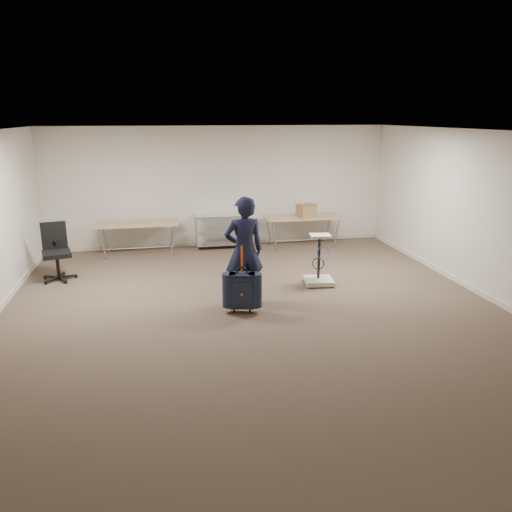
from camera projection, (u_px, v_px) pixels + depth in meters
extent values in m
plane|color=#4A3B2D|center=(256.00, 314.00, 7.87)|extent=(9.00, 9.00, 0.00)
plane|color=beige|center=(219.00, 187.00, 11.73)|extent=(8.00, 0.00, 8.00)
plane|color=beige|center=(390.00, 375.00, 3.24)|extent=(8.00, 0.00, 8.00)
plane|color=beige|center=(493.00, 217.00, 8.23)|extent=(0.00, 9.00, 9.00)
plane|color=white|center=(256.00, 132.00, 7.10)|extent=(8.00, 8.00, 0.00)
cube|color=beige|center=(220.00, 243.00, 12.09)|extent=(8.00, 0.02, 0.10)
cube|color=beige|center=(483.00, 294.00, 8.60)|extent=(0.02, 9.00, 0.10)
cube|color=#A18163|center=(138.00, 224.00, 11.05)|extent=(1.80, 0.75, 0.03)
cylinder|color=gray|center=(139.00, 248.00, 11.20)|extent=(1.50, 0.02, 0.02)
cylinder|color=gray|center=(103.00, 244.00, 10.72)|extent=(0.13, 0.04, 0.69)
cylinder|color=gray|center=(173.00, 241.00, 11.00)|extent=(0.13, 0.04, 0.69)
cylinder|color=gray|center=(105.00, 238.00, 11.29)|extent=(0.13, 0.04, 0.69)
cylinder|color=gray|center=(172.00, 235.00, 11.57)|extent=(0.13, 0.04, 0.69)
cube|color=#A18163|center=(303.00, 217.00, 11.75)|extent=(1.80, 0.75, 0.03)
cylinder|color=gray|center=(302.00, 240.00, 11.91)|extent=(1.50, 0.02, 0.02)
cylinder|color=gray|center=(274.00, 236.00, 11.43)|extent=(0.13, 0.04, 0.69)
cylinder|color=gray|center=(337.00, 234.00, 11.71)|extent=(0.13, 0.04, 0.69)
cylinder|color=gray|center=(269.00, 231.00, 12.00)|extent=(0.13, 0.04, 0.69)
cylinder|color=gray|center=(328.00, 228.00, 12.28)|extent=(0.13, 0.04, 0.69)
cylinder|color=silver|center=(197.00, 234.00, 11.40)|extent=(0.02, 0.02, 0.80)
cylinder|color=silver|center=(248.00, 232.00, 11.62)|extent=(0.02, 0.02, 0.80)
cylinder|color=silver|center=(195.00, 230.00, 11.82)|extent=(0.02, 0.02, 0.80)
cylinder|color=silver|center=(245.00, 228.00, 12.05)|extent=(0.02, 0.02, 0.80)
cube|color=silver|center=(222.00, 243.00, 11.80)|extent=(1.20, 0.45, 0.02)
cube|color=silver|center=(222.00, 229.00, 11.71)|extent=(1.20, 0.45, 0.02)
cube|color=silver|center=(221.00, 215.00, 11.62)|extent=(1.20, 0.45, 0.01)
imported|color=black|center=(244.00, 251.00, 8.14)|extent=(0.69, 0.48, 1.79)
cube|color=black|center=(242.00, 290.00, 7.83)|extent=(0.44, 0.31, 0.55)
cube|color=black|center=(242.00, 307.00, 7.93)|extent=(0.39, 0.23, 0.03)
cylinder|color=black|center=(234.00, 310.00, 7.93)|extent=(0.04, 0.08, 0.07)
cylinder|color=black|center=(250.00, 310.00, 7.93)|extent=(0.04, 0.08, 0.07)
torus|color=black|center=(242.00, 272.00, 7.75)|extent=(0.17, 0.06, 0.17)
cube|color=#E64F0C|center=(242.00, 259.00, 7.72)|extent=(0.04, 0.01, 0.42)
cylinder|color=black|center=(59.00, 277.00, 9.50)|extent=(0.66, 0.66, 0.10)
cylinder|color=black|center=(58.00, 266.00, 9.44)|extent=(0.07, 0.07, 0.44)
cube|color=black|center=(57.00, 254.00, 9.37)|extent=(0.61, 0.61, 0.09)
cube|color=black|center=(54.00, 235.00, 9.50)|extent=(0.46, 0.17, 0.52)
cube|color=beige|center=(319.00, 281.00, 9.26)|extent=(0.57, 0.57, 0.08)
cylinder|color=black|center=(311.00, 287.00, 9.04)|extent=(0.06, 0.06, 0.04)
cylinder|color=black|center=(319.00, 257.00, 9.19)|extent=(0.05, 0.05, 0.82)
cube|color=beige|center=(320.00, 236.00, 9.03)|extent=(0.40, 0.35, 0.04)
torus|color=#2354B2|center=(324.00, 253.00, 9.04)|extent=(0.27, 0.14, 0.25)
cube|color=olive|center=(306.00, 211.00, 11.64)|extent=(0.48, 0.42, 0.30)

